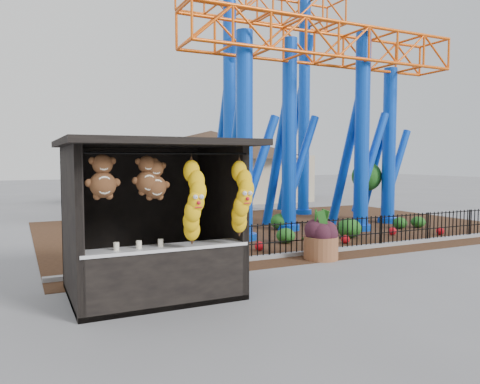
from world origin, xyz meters
name	(u,v)px	position (x,y,z in m)	size (l,w,h in m)	color
ground	(306,290)	(0.00, 0.00, 0.00)	(120.00, 120.00, 0.00)	slate
mulch_bed	(278,228)	(4.00, 8.00, 0.01)	(18.00, 12.00, 0.02)	#331E11
curb	(361,247)	(4.00, 3.00, 0.06)	(18.00, 0.18, 0.12)	gray
prize_booth	(155,221)	(-2.99, 0.91, 1.52)	(3.50, 3.40, 3.12)	black
picket_fence	(384,231)	(4.90, 3.00, 0.50)	(12.20, 0.06, 1.00)	black
roller_coaster	(300,68)	(5.12, 8.23, 6.44)	(11.00, 6.37, 10.82)	blue
terracotta_planter	(321,248)	(2.06, 2.36, 0.32)	(0.95, 0.95, 0.64)	brown
planter_foliage	(321,225)	(2.06, 2.36, 0.96)	(0.70, 0.70, 0.64)	black
potted_plant	(315,243)	(1.93, 2.47, 0.43)	(0.78, 0.67, 0.86)	#245519
landscaping	(336,226)	(5.04, 5.62, 0.30)	(8.40, 4.17, 0.68)	#1B4F17
pavilion	(211,154)	(6.00, 20.00, 3.07)	(15.00, 15.00, 4.80)	#BFAD8C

